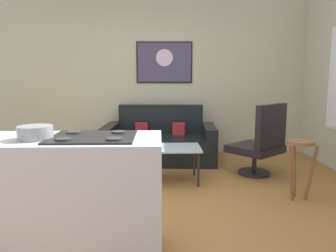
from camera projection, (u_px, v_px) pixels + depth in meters
name	position (u px, v px, depth m)	size (l,w,h in m)	color
ground	(156.00, 203.00, 3.62)	(6.40, 6.40, 0.04)	olive
back_wall	(157.00, 74.00, 5.81)	(6.40, 0.05, 2.80)	#B2B291
couch	(160.00, 143.00, 5.37)	(1.82, 1.01, 0.88)	black
coffee_table	(163.00, 150.00, 4.28)	(0.97, 0.56, 0.45)	silver
armchair	(261.00, 143.00, 4.51)	(0.86, 0.86, 0.99)	black
bar_stool	(300.00, 155.00, 3.64)	(0.35, 0.34, 0.66)	brown
kitchen_counter	(58.00, 199.00, 2.44)	(1.53, 0.64, 0.94)	silver
mixing_bowl	(35.00, 133.00, 2.32)	(0.24, 0.24, 0.09)	gray
wall_painting	(164.00, 62.00, 5.74)	(0.97, 0.03, 0.71)	black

